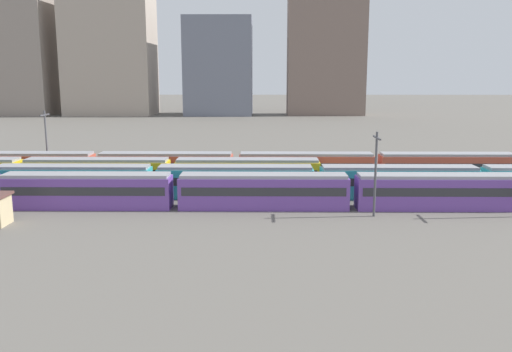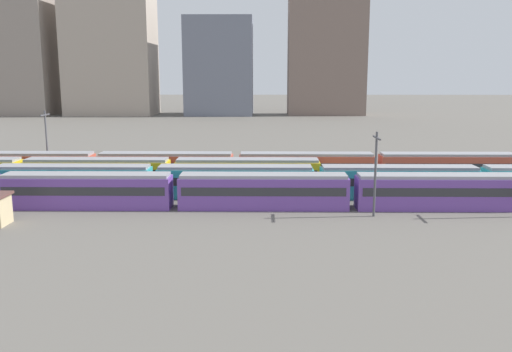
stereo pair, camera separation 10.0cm
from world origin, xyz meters
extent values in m
plane|color=#666059|center=(0.00, 7.80, 0.00)|extent=(600.00, 600.00, 0.00)
cube|color=#6B429E|center=(10.46, 0.00, 1.70)|extent=(18.00, 3.00, 3.40)
cube|color=#2D2D33|center=(10.46, 0.00, 2.11)|extent=(17.20, 3.06, 0.90)
cube|color=#939399|center=(10.46, 0.00, 3.57)|extent=(17.60, 2.70, 0.35)
cube|color=#6B429E|center=(29.36, 0.00, 1.70)|extent=(18.00, 3.00, 3.40)
cube|color=#2D2D33|center=(29.36, 0.00, 2.11)|extent=(17.20, 3.06, 0.90)
cube|color=#939399|center=(29.36, 0.00, 3.57)|extent=(17.60, 2.70, 0.35)
cube|color=#6B429E|center=(48.26, 0.00, 1.70)|extent=(18.00, 3.00, 3.40)
cube|color=#2D2D33|center=(48.26, 0.00, 2.11)|extent=(17.20, 3.06, 0.90)
cube|color=#939399|center=(48.26, 0.00, 3.57)|extent=(17.60, 2.70, 0.35)
cube|color=teal|center=(7.20, 5.20, 1.70)|extent=(18.00, 3.00, 3.40)
cube|color=#2D2D33|center=(7.20, 5.20, 2.11)|extent=(17.20, 3.06, 0.90)
cube|color=#939399|center=(7.20, 5.20, 3.57)|extent=(17.60, 2.70, 0.35)
cube|color=teal|center=(26.10, 5.20, 1.70)|extent=(18.00, 3.00, 3.40)
cube|color=#2D2D33|center=(26.10, 5.20, 2.11)|extent=(17.20, 3.06, 0.90)
cube|color=#939399|center=(26.10, 5.20, 3.57)|extent=(17.60, 2.70, 0.35)
cube|color=teal|center=(45.00, 5.20, 1.70)|extent=(18.00, 3.00, 3.40)
cube|color=#2D2D33|center=(45.00, 5.20, 2.11)|extent=(17.20, 3.06, 0.90)
cube|color=#939399|center=(45.00, 5.20, 3.57)|extent=(17.60, 2.70, 0.35)
cube|color=yellow|center=(8.47, 10.40, 1.70)|extent=(18.00, 3.00, 3.40)
cube|color=#2D2D33|center=(8.47, 10.40, 2.11)|extent=(17.20, 3.06, 0.90)
cube|color=#939399|center=(8.47, 10.40, 3.57)|extent=(17.60, 2.70, 0.35)
cube|color=yellow|center=(27.37, 10.40, 1.70)|extent=(18.00, 3.00, 3.40)
cube|color=#2D2D33|center=(27.37, 10.40, 2.11)|extent=(17.20, 3.06, 0.90)
cube|color=#939399|center=(27.37, 10.40, 3.57)|extent=(17.60, 2.70, 0.35)
cube|color=#BC4C38|center=(-2.68, 15.60, 1.70)|extent=(18.00, 3.00, 3.40)
cube|color=#2D2D33|center=(-2.68, 15.60, 2.11)|extent=(17.20, 3.06, 0.90)
cube|color=#939399|center=(-2.68, 15.60, 3.57)|extent=(17.60, 2.70, 0.35)
cube|color=#BC4C38|center=(16.22, 15.60, 1.70)|extent=(18.00, 3.00, 3.40)
cube|color=#2D2D33|center=(16.22, 15.60, 2.11)|extent=(17.20, 3.06, 0.90)
cube|color=#939399|center=(16.22, 15.60, 3.57)|extent=(17.60, 2.70, 0.35)
cube|color=#BC4C38|center=(35.12, 15.60, 1.70)|extent=(18.00, 3.00, 3.40)
cube|color=#2D2D33|center=(35.12, 15.60, 2.11)|extent=(17.20, 3.06, 0.90)
cube|color=#939399|center=(35.12, 15.60, 3.57)|extent=(17.60, 2.70, 0.35)
cube|color=#BC4C38|center=(54.02, 15.60, 1.70)|extent=(18.00, 3.00, 3.40)
cube|color=#2D2D33|center=(54.02, 15.60, 2.11)|extent=(17.20, 3.06, 0.90)
cube|color=#939399|center=(54.02, 15.60, 3.57)|extent=(17.60, 2.70, 0.35)
cylinder|color=#4C4C51|center=(-1.02, 18.68, 4.58)|extent=(0.24, 0.24, 9.15)
cube|color=#47474C|center=(-1.02, 18.68, 8.55)|extent=(0.16, 3.20, 0.16)
cylinder|color=#4C4C51|center=(40.53, -3.25, 4.30)|extent=(0.24, 0.24, 8.60)
cube|color=#47474C|center=(40.53, -3.25, 8.00)|extent=(0.16, 3.20, 0.16)
cube|color=gray|center=(-51.17, 133.29, 21.76)|extent=(17.66, 21.11, 43.52)
cube|color=#A89989|center=(-22.71, 133.29, 20.57)|extent=(29.08, 19.36, 41.14)
cube|color=slate|center=(14.33, 133.29, 16.34)|extent=(22.69, 18.96, 32.68)
cube|color=#7A665B|center=(50.79, 133.29, 19.83)|extent=(25.99, 12.27, 39.67)
camera|label=1|loc=(29.21, -57.06, 14.31)|focal=38.40mm
camera|label=2|loc=(29.31, -57.06, 14.31)|focal=38.40mm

